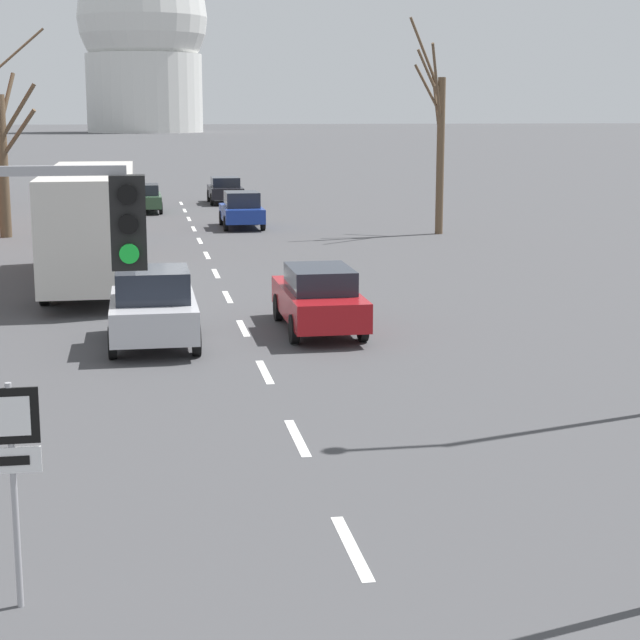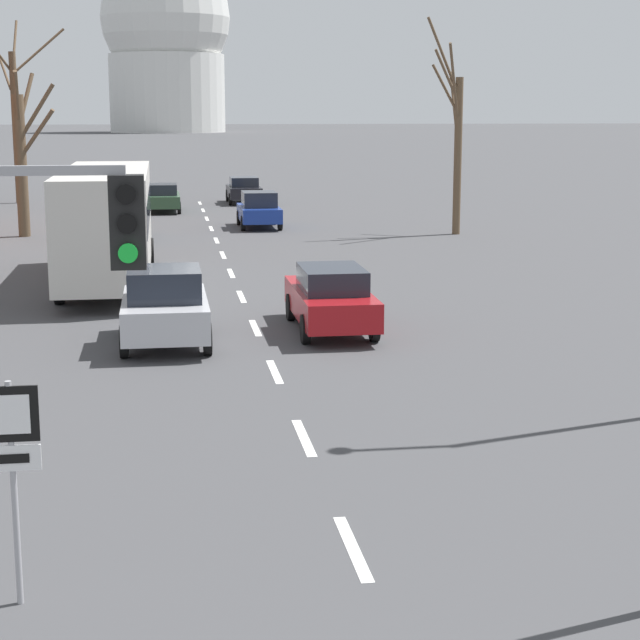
{
  "view_description": "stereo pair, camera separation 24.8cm",
  "coord_description": "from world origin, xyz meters",
  "px_view_note": "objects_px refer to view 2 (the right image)",
  "views": [
    {
      "loc": [
        -2.43,
        -4.16,
        5.24
      ],
      "look_at": [
        -0.47,
        7.34,
        2.94
      ],
      "focal_mm": 60.0,
      "sensor_mm": 36.0,
      "label": 1
    },
    {
      "loc": [
        -2.19,
        -4.2,
        5.24
      ],
      "look_at": [
        -0.47,
        7.34,
        2.94
      ],
      "focal_mm": 60.0,
      "sensor_mm": 36.0,
      "label": 2
    }
  ],
  "objects_px": {
    "route_sign_post": "(12,454)",
    "city_bus": "(107,217)",
    "sedan_near_left": "(165,307)",
    "sedan_far_right": "(331,298)",
    "traffic_signal_near_left": "(8,263)",
    "sedan_near_right": "(259,209)",
    "sedan_distant_centre": "(123,218)",
    "sedan_far_left": "(244,190)",
    "sedan_mid_centre": "(162,198)"
  },
  "relations": [
    {
      "from": "route_sign_post",
      "to": "city_bus",
      "type": "xyz_separation_m",
      "value": [
        -0.0,
        21.75,
        0.36
      ]
    },
    {
      "from": "sedan_near_left",
      "to": "sedan_far_right",
      "type": "distance_m",
      "value": 4.08
    },
    {
      "from": "traffic_signal_near_left",
      "to": "sedan_near_right",
      "type": "height_order",
      "value": "traffic_signal_near_left"
    },
    {
      "from": "sedan_near_right",
      "to": "sedan_distant_centre",
      "type": "bearing_deg",
      "value": -150.19
    },
    {
      "from": "route_sign_post",
      "to": "sedan_far_right",
      "type": "relative_size",
      "value": 0.55
    },
    {
      "from": "route_sign_post",
      "to": "sedan_far_left",
      "type": "bearing_deg",
      "value": 82.81
    },
    {
      "from": "sedan_far_right",
      "to": "sedan_distant_centre",
      "type": "relative_size",
      "value": 1.07
    },
    {
      "from": "traffic_signal_near_left",
      "to": "sedan_far_right",
      "type": "height_order",
      "value": "traffic_signal_near_left"
    },
    {
      "from": "traffic_signal_near_left",
      "to": "sedan_near_left",
      "type": "height_order",
      "value": "traffic_signal_near_left"
    },
    {
      "from": "traffic_signal_near_left",
      "to": "sedan_far_left",
      "type": "relative_size",
      "value": 1.19
    },
    {
      "from": "traffic_signal_near_left",
      "to": "sedan_far_left",
      "type": "distance_m",
      "value": 50.44
    },
    {
      "from": "sedan_far_left",
      "to": "city_bus",
      "type": "xyz_separation_m",
      "value": [
        -6.3,
        -28.22,
        1.27
      ]
    },
    {
      "from": "sedan_mid_centre",
      "to": "city_bus",
      "type": "relative_size",
      "value": 0.39
    },
    {
      "from": "sedan_near_right",
      "to": "city_bus",
      "type": "bearing_deg",
      "value": -111.42
    },
    {
      "from": "route_sign_post",
      "to": "sedan_mid_centre",
      "type": "relative_size",
      "value": 0.59
    },
    {
      "from": "sedan_mid_centre",
      "to": "sedan_near_right",
      "type": "bearing_deg",
      "value": -62.74
    },
    {
      "from": "sedan_far_right",
      "to": "city_bus",
      "type": "height_order",
      "value": "city_bus"
    },
    {
      "from": "sedan_mid_centre",
      "to": "sedan_distant_centre",
      "type": "bearing_deg",
      "value": -97.94
    },
    {
      "from": "traffic_signal_near_left",
      "to": "sedan_distant_centre",
      "type": "height_order",
      "value": "traffic_signal_near_left"
    },
    {
      "from": "sedan_far_left",
      "to": "sedan_far_right",
      "type": "distance_m",
      "value": 36.13
    },
    {
      "from": "sedan_far_left",
      "to": "city_bus",
      "type": "relative_size",
      "value": 0.38
    },
    {
      "from": "traffic_signal_near_left",
      "to": "sedan_distant_centre",
      "type": "xyz_separation_m",
      "value": [
        -0.04,
        33.6,
        -2.86
      ]
    },
    {
      "from": "traffic_signal_near_left",
      "to": "city_bus",
      "type": "height_order",
      "value": "traffic_signal_near_left"
    },
    {
      "from": "sedan_near_left",
      "to": "sedan_distant_centre",
      "type": "height_order",
      "value": "sedan_near_left"
    },
    {
      "from": "route_sign_post",
      "to": "sedan_near_right",
      "type": "bearing_deg",
      "value": 80.82
    },
    {
      "from": "sedan_near_left",
      "to": "route_sign_post",
      "type": "bearing_deg",
      "value": -97.3
    },
    {
      "from": "traffic_signal_near_left",
      "to": "sedan_near_left",
      "type": "distance_m",
      "value": 13.21
    },
    {
      "from": "sedan_near_right",
      "to": "city_bus",
      "type": "relative_size",
      "value": 0.37
    },
    {
      "from": "sedan_near_right",
      "to": "route_sign_post",
      "type": "bearing_deg",
      "value": -99.18
    },
    {
      "from": "sedan_far_left",
      "to": "traffic_signal_near_left",
      "type": "bearing_deg",
      "value": -97.11
    },
    {
      "from": "sedan_far_left",
      "to": "city_bus",
      "type": "distance_m",
      "value": 28.95
    },
    {
      "from": "sedan_near_left",
      "to": "sedan_far_right",
      "type": "bearing_deg",
      "value": 14.76
    },
    {
      "from": "sedan_distant_centre",
      "to": "sedan_far_right",
      "type": "bearing_deg",
      "value": -74.29
    },
    {
      "from": "sedan_near_left",
      "to": "sedan_far_left",
      "type": "xyz_separation_m",
      "value": [
        4.66,
        37.16,
        -0.11
      ]
    },
    {
      "from": "sedan_near_left",
      "to": "sedan_near_right",
      "type": "height_order",
      "value": "sedan_near_left"
    },
    {
      "from": "sedan_far_right",
      "to": "sedan_distant_centre",
      "type": "height_order",
      "value": "sedan_distant_centre"
    },
    {
      "from": "route_sign_post",
      "to": "sedan_far_left",
      "type": "xyz_separation_m",
      "value": [
        6.3,
        49.98,
        -0.91
      ]
    },
    {
      "from": "sedan_far_right",
      "to": "traffic_signal_near_left",
      "type": "bearing_deg",
      "value": -111.72
    },
    {
      "from": "traffic_signal_near_left",
      "to": "route_sign_post",
      "type": "height_order",
      "value": "traffic_signal_near_left"
    },
    {
      "from": "sedan_near_right",
      "to": "sedan_far_right",
      "type": "height_order",
      "value": "sedan_near_right"
    },
    {
      "from": "sedan_far_right",
      "to": "sedan_far_left",
      "type": "bearing_deg",
      "value": 88.87
    },
    {
      "from": "sedan_distant_centre",
      "to": "city_bus",
      "type": "bearing_deg",
      "value": -90.17
    },
    {
      "from": "sedan_mid_centre",
      "to": "city_bus",
      "type": "xyz_separation_m",
      "value": [
        -1.68,
        -23.62,
        1.3
      ]
    },
    {
      "from": "city_bus",
      "to": "traffic_signal_near_left",
      "type": "bearing_deg",
      "value": -89.8
    },
    {
      "from": "sedan_far_left",
      "to": "sedan_distant_centre",
      "type": "relative_size",
      "value": 0.97
    },
    {
      "from": "sedan_near_left",
      "to": "sedan_mid_centre",
      "type": "bearing_deg",
      "value": 89.94
    },
    {
      "from": "sedan_distant_centre",
      "to": "route_sign_post",
      "type": "bearing_deg",
      "value": -90.05
    },
    {
      "from": "sedan_far_left",
      "to": "sedan_far_right",
      "type": "relative_size",
      "value": 0.91
    },
    {
      "from": "route_sign_post",
      "to": "sedan_far_right",
      "type": "height_order",
      "value": "route_sign_post"
    },
    {
      "from": "sedan_near_right",
      "to": "sedan_distant_centre",
      "type": "xyz_separation_m",
      "value": [
        -5.95,
        -3.41,
        0.02
      ]
    }
  ]
}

